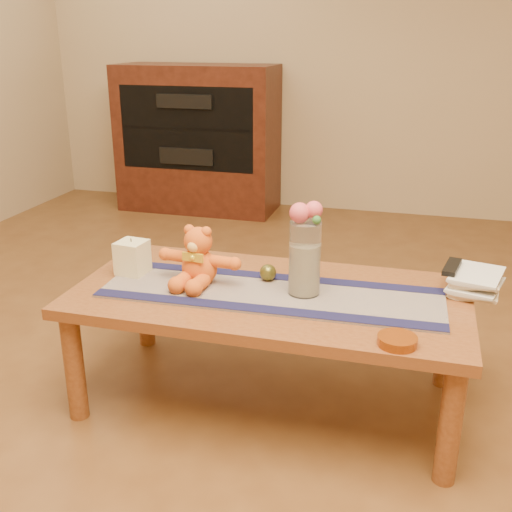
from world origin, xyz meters
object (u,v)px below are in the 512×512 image
(pillar_candle, at_px, (132,257))
(bronze_ball, at_px, (268,273))
(glass_vase, at_px, (305,258))
(book_bottom, at_px, (450,285))
(amber_dish, at_px, (397,341))
(tv_remote, at_px, (452,267))
(teddy_bear, at_px, (199,256))

(pillar_candle, relative_size, bronze_ball, 2.03)
(glass_vase, height_order, book_bottom, glass_vase)
(book_bottom, relative_size, amber_dish, 1.88)
(pillar_candle, bearing_deg, tv_remote, 8.77)
(pillar_candle, distance_m, amber_dish, 1.05)
(tv_remote, bearing_deg, book_bottom, 90.00)
(pillar_candle, bearing_deg, bronze_ball, 6.97)
(teddy_bear, xyz_separation_m, tv_remote, (0.89, 0.20, -0.03))
(teddy_bear, bearing_deg, book_bottom, 18.47)
(teddy_bear, relative_size, pillar_candle, 2.41)
(teddy_bear, distance_m, glass_vase, 0.39)
(pillar_candle, height_order, amber_dish, pillar_candle)
(teddy_bear, distance_m, amber_dish, 0.79)
(teddy_bear, distance_m, book_bottom, 0.92)
(amber_dish, bearing_deg, glass_vase, 139.95)
(bronze_ball, bearing_deg, tv_remote, 10.19)
(teddy_bear, bearing_deg, amber_dish, -15.96)
(glass_vase, relative_size, book_bottom, 1.17)
(glass_vase, height_order, bronze_ball, glass_vase)
(book_bottom, bearing_deg, pillar_candle, -162.97)
(teddy_bear, height_order, glass_vase, glass_vase)
(glass_vase, distance_m, bronze_ball, 0.20)
(book_bottom, distance_m, tv_remote, 0.08)
(glass_vase, xyz_separation_m, tv_remote, (0.50, 0.20, -0.05))
(book_bottom, xyz_separation_m, amber_dish, (-0.16, -0.49, 0.00))
(bronze_ball, relative_size, tv_remote, 0.39)
(teddy_bear, xyz_separation_m, book_bottom, (0.89, 0.21, -0.10))
(pillar_candle, relative_size, glass_vase, 0.48)
(tv_remote, relative_size, amber_dish, 1.35)
(bronze_ball, distance_m, amber_dish, 0.61)
(teddy_bear, relative_size, book_bottom, 1.35)
(teddy_bear, height_order, tv_remote, teddy_bear)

